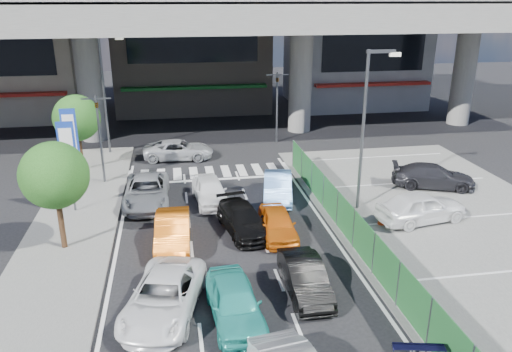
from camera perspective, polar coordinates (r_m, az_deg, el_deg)
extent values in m
plane|color=black|center=(19.41, -2.09, -12.21)|extent=(120.00, 120.00, 0.00)
cube|color=#5B5B59|center=(24.74, 23.53, -6.45)|extent=(12.00, 28.00, 0.06)
cube|color=#5B5B59|center=(23.28, -20.99, -7.68)|extent=(4.00, 30.00, 0.12)
cylinder|color=slate|center=(39.28, -18.48, 9.62)|extent=(1.80, 1.80, 8.00)
cylinder|color=slate|center=(40.12, 5.09, 10.74)|extent=(1.80, 1.80, 8.00)
cylinder|color=slate|center=(45.70, 22.64, 10.44)|extent=(1.80, 1.80, 8.00)
cube|color=slate|center=(38.40, -6.89, 17.78)|extent=(64.00, 14.00, 2.00)
cube|color=gray|center=(50.43, -26.45, 13.54)|extent=(12.00, 10.00, 13.00)
cube|color=gray|center=(49.44, -7.56, 16.45)|extent=(14.00, 10.00, 15.00)
cube|color=#125D1E|center=(44.90, -6.99, 10.10)|extent=(12.60, 1.60, 0.25)
cube|color=black|center=(44.40, -7.30, 17.06)|extent=(11.20, 0.10, 6.75)
cube|color=gray|center=(51.77, 11.18, 14.73)|extent=(12.00, 10.00, 12.00)
cube|color=#AD1D15|center=(47.45, 13.07, 10.26)|extent=(10.80, 1.60, 0.25)
cube|color=black|center=(47.07, 13.40, 14.83)|extent=(9.60, 0.10, 5.40)
cylinder|color=#595B60|center=(29.64, -17.35, 3.88)|extent=(0.14, 0.14, 5.20)
cube|color=#595B60|center=(29.11, -17.84, 8.42)|extent=(1.60, 0.08, 0.08)
imported|color=black|center=(29.16, -17.78, 7.84)|extent=(0.26, 1.24, 0.50)
cylinder|color=#595B60|center=(36.94, 2.41, 7.80)|extent=(0.14, 0.14, 5.20)
cube|color=#595B60|center=(36.51, 2.46, 11.49)|extent=(1.60, 0.08, 0.08)
imported|color=black|center=(36.56, 2.46, 11.02)|extent=(0.26, 1.24, 0.50)
cylinder|color=#595B60|center=(24.91, 12.09, 4.75)|extent=(0.16, 0.16, 8.00)
cube|color=#595B60|center=(24.45, 14.11, 13.64)|extent=(1.40, 0.15, 0.15)
cube|color=silver|center=(24.75, 15.61, 13.23)|extent=(0.50, 0.22, 0.18)
cylinder|color=#595B60|center=(35.17, -16.93, 8.69)|extent=(0.16, 0.16, 8.00)
cube|color=#595B60|center=(34.62, -16.57, 15.10)|extent=(1.40, 0.15, 0.15)
cube|color=silver|center=(34.56, -15.36, 14.95)|extent=(0.50, 0.22, 0.18)
cylinder|color=#595B60|center=(26.50, -20.17, -1.74)|extent=(0.10, 0.10, 2.20)
cube|color=#16359B|center=(25.85, -20.71, 2.60)|extent=(0.80, 0.12, 3.00)
cube|color=white|center=(25.78, -20.74, 2.55)|extent=(0.60, 0.02, 2.40)
cylinder|color=#595B60|center=(29.35, -19.99, 0.35)|extent=(0.10, 0.10, 2.20)
cube|color=#16359B|center=(28.76, -20.47, 4.29)|extent=(0.80, 0.12, 3.00)
cube|color=white|center=(28.70, -20.50, 4.26)|extent=(0.60, 0.02, 2.40)
cylinder|color=#382314|center=(22.80, -21.34, -5.13)|extent=(0.24, 0.24, 2.40)
sphere|color=#194112|center=(22.02, -22.05, 0.08)|extent=(2.80, 2.80, 2.80)
cylinder|color=#382314|center=(32.64, -19.37, 2.52)|extent=(0.24, 0.24, 2.40)
sphere|color=#194112|center=(32.10, -19.82, 6.26)|extent=(2.80, 2.80, 2.80)
imported|color=white|center=(17.76, -10.50, -13.37)|extent=(3.38, 5.23, 1.34)
imported|color=teal|center=(17.18, -2.44, -14.21)|extent=(1.89, 4.13, 1.37)
imported|color=black|center=(18.66, 5.60, -11.48)|extent=(1.35, 3.83, 1.26)
imported|color=orange|center=(22.06, -9.50, -6.28)|extent=(1.61, 4.24, 1.38)
imported|color=black|center=(23.08, -1.48, -4.99)|extent=(2.40, 4.43, 1.22)
imported|color=#D06010|center=(22.64, 2.48, -5.46)|extent=(1.59, 3.73, 1.26)
imported|color=#A7AAAE|center=(26.73, -12.39, -1.70)|extent=(2.34, 4.99, 1.38)
imported|color=white|center=(26.35, -5.28, -1.66)|extent=(1.94, 4.09, 1.35)
imported|color=#73ABF8|center=(26.73, 2.51, -1.24)|extent=(2.27, 4.40, 1.38)
imported|color=#B5B8BD|center=(33.74, -8.85, 2.97)|extent=(4.75, 2.47, 1.28)
imported|color=white|center=(25.17, 18.37, -3.36)|extent=(4.68, 2.53, 1.51)
imported|color=#27272C|center=(29.93, 19.60, -0.01)|extent=(4.91, 3.28, 1.32)
cone|color=red|center=(24.51, 14.18, -4.55)|extent=(0.49, 0.49, 0.73)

